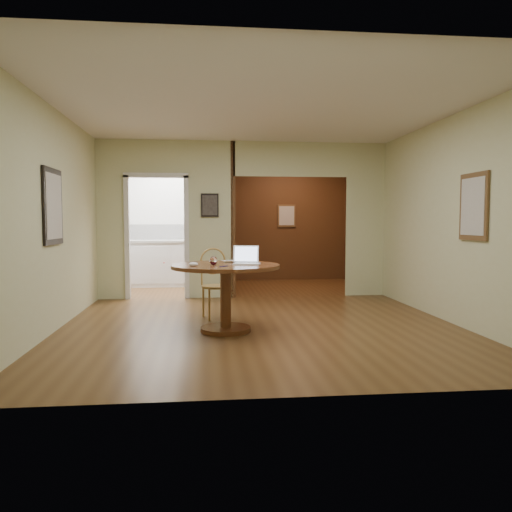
{
  "coord_description": "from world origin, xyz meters",
  "views": [
    {
      "loc": [
        -0.71,
        -6.13,
        1.33
      ],
      "look_at": [
        -0.09,
        -0.2,
        0.91
      ],
      "focal_mm": 35.0,
      "sensor_mm": 36.0,
      "label": 1
    }
  ],
  "objects": [
    {
      "name": "floor",
      "position": [
        0.0,
        0.0,
        0.0
      ],
      "size": [
        5.0,
        5.0,
        0.0
      ],
      "primitive_type": "plane",
      "color": "#4E3016",
      "rests_on": "ground"
    },
    {
      "name": "room_shell",
      "position": [
        -0.47,
        3.1,
        1.29
      ],
      "size": [
        5.2,
        7.5,
        5.0
      ],
      "color": "silver",
      "rests_on": "ground"
    },
    {
      "name": "dining_table",
      "position": [
        -0.45,
        -0.18,
        0.6
      ],
      "size": [
        1.3,
        1.3,
        0.81
      ],
      "rotation": [
        0.0,
        0.0,
        -0.34
      ],
      "color": "brown",
      "rests_on": "ground"
    },
    {
      "name": "chair",
      "position": [
        -0.56,
        0.71,
        0.53
      ],
      "size": [
        0.5,
        0.5,
        0.96
      ],
      "rotation": [
        0.0,
        0.0,
        0.28
      ],
      "color": "#A77B3B",
      "rests_on": "ground"
    },
    {
      "name": "open_laptop",
      "position": [
        -0.2,
        -0.15,
        0.87
      ],
      "size": [
        0.36,
        0.34,
        0.22
      ],
      "rotation": [
        0.0,
        0.0,
        -0.25
      ],
      "color": "white",
      "rests_on": "dining_table"
    },
    {
      "name": "closed_laptop",
      "position": [
        -0.3,
        0.09,
        0.82
      ],
      "size": [
        0.38,
        0.3,
        0.03
      ],
      "primitive_type": "imported",
      "rotation": [
        0.0,
        0.0,
        0.28
      ],
      "color": "#B8B9BE",
      "rests_on": "dining_table"
    },
    {
      "name": "mouse",
      "position": [
        -0.83,
        -0.39,
        0.83
      ],
      "size": [
        0.12,
        0.09,
        0.05
      ],
      "primitive_type": "ellipsoid",
      "rotation": [
        0.0,
        0.0,
        0.29
      ],
      "color": "white",
      "rests_on": "dining_table"
    },
    {
      "name": "wine_glass",
      "position": [
        -0.6,
        -0.25,
        0.86
      ],
      "size": [
        0.09,
        0.09,
        0.1
      ],
      "primitive_type": null,
      "color": "white",
      "rests_on": "dining_table"
    },
    {
      "name": "pen",
      "position": [
        -0.49,
        -0.46,
        0.81
      ],
      "size": [
        0.11,
        0.1,
        0.01
      ],
      "primitive_type": "cylinder",
      "rotation": [
        0.0,
        1.57,
        0.73
      ],
      "color": "navy",
      "rests_on": "dining_table"
    },
    {
      "name": "kitchen_cabinet",
      "position": [
        -1.35,
        4.2,
        0.47
      ],
      "size": [
        2.06,
        0.6,
        0.94
      ],
      "color": "white",
      "rests_on": "ground"
    },
    {
      "name": "grocery_bag",
      "position": [
        -0.6,
        4.2,
        1.09
      ],
      "size": [
        0.37,
        0.34,
        0.31
      ],
      "primitive_type": "ellipsoid",
      "rotation": [
        0.0,
        0.0,
        -0.3
      ],
      "color": "tan",
      "rests_on": "kitchen_cabinet"
    }
  ]
}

